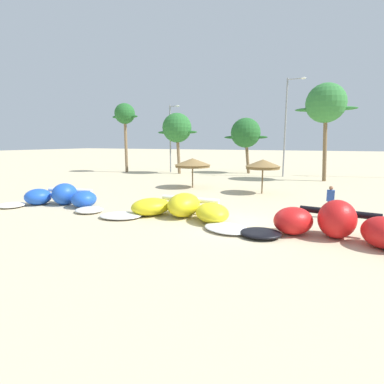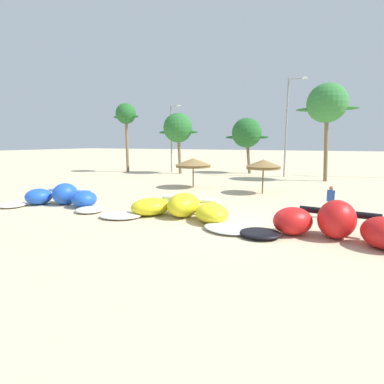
# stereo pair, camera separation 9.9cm
# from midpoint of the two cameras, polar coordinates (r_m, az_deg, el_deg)

# --- Properties ---
(ground_plane) EXTENTS (260.00, 260.00, 0.00)m
(ground_plane) POSITION_cam_midpoint_polar(r_m,az_deg,el_deg) (14.18, 8.59, -6.08)
(ground_plane) COLOR beige
(kite_far_left) EXTENTS (7.00, 3.82, 1.31)m
(kite_far_left) POSITION_cam_midpoint_polar(r_m,az_deg,el_deg) (19.57, -23.43, -0.95)
(kite_far_left) COLOR white
(kite_far_left) RESTS_ON ground
(kite_left) EXTENTS (8.08, 3.71, 1.21)m
(kite_left) POSITION_cam_midpoint_polar(r_m,az_deg,el_deg) (15.02, -2.08, -3.27)
(kite_left) COLOR white
(kite_left) RESTS_ON ground
(kite_left_of_center) EXTENTS (7.22, 3.70, 1.53)m
(kite_left_of_center) POSITION_cam_midpoint_polar(r_m,az_deg,el_deg) (12.89, 25.70, -5.81)
(kite_left_of_center) COLOR black
(kite_left_of_center) RESTS_ON ground
(beach_umbrella_near_van) EXTENTS (3.01, 3.01, 2.46)m
(beach_umbrella_near_van) POSITION_cam_midpoint_polar(r_m,az_deg,el_deg) (24.91, 0.34, 5.57)
(beach_umbrella_near_van) COLOR brown
(beach_umbrella_near_van) RESTS_ON ground
(beach_umbrella_middle) EXTENTS (2.56, 2.56, 2.52)m
(beach_umbrella_middle) POSITION_cam_midpoint_polar(r_m,az_deg,el_deg) (22.62, 13.52, 5.15)
(beach_umbrella_middle) COLOR brown
(beach_umbrella_middle) RESTS_ON ground
(person_near_kites) EXTENTS (0.36, 0.24, 1.62)m
(person_near_kites) POSITION_cam_midpoint_polar(r_m,az_deg,el_deg) (16.56, 24.90, -1.70)
(person_near_kites) COLOR #383842
(person_near_kites) RESTS_ON ground
(palm_leftmost) EXTENTS (3.76, 2.51, 8.48)m
(palm_leftmost) POSITION_cam_midpoint_polar(r_m,az_deg,el_deg) (39.07, -12.35, 14.01)
(palm_leftmost) COLOR #7F6647
(palm_leftmost) RESTS_ON ground
(palm_left) EXTENTS (5.20, 3.47, 7.18)m
(palm_left) POSITION_cam_midpoint_polar(r_m,az_deg,el_deg) (36.46, -2.59, 11.98)
(palm_left) COLOR #7F6647
(palm_left) RESTS_ON ground
(palm_left_of_gap) EXTENTS (5.32, 3.54, 6.65)m
(palm_left_of_gap) POSITION_cam_midpoint_polar(r_m,az_deg,el_deg) (37.34, 10.41, 10.92)
(palm_left_of_gap) COLOR brown
(palm_left_of_gap) RESTS_ON ground
(palm_center_left) EXTENTS (5.53, 3.69, 9.25)m
(palm_center_left) POSITION_cam_midpoint_polar(r_m,az_deg,el_deg) (32.08, 24.31, 15.00)
(palm_center_left) COLOR brown
(palm_center_left) RESTS_ON ground
(lamppost_west) EXTENTS (1.39, 0.24, 8.23)m
(lamppost_west) POSITION_cam_midpoint_polar(r_m,az_deg,el_deg) (37.96, -3.73, 10.69)
(lamppost_west) COLOR gray
(lamppost_west) RESTS_ON ground
(lamppost_west_center) EXTENTS (1.93, 0.24, 10.40)m
(lamppost_west_center) POSITION_cam_midpoint_polar(r_m,az_deg,el_deg) (34.47, 17.81, 12.33)
(lamppost_west_center) COLOR gray
(lamppost_west_center) RESTS_ON ground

